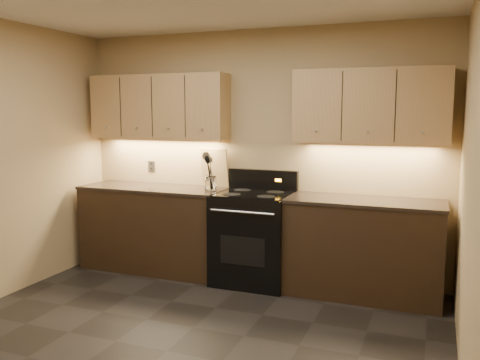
# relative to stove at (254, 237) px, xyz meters

# --- Properties ---
(floor) EXTENTS (4.00, 4.00, 0.00)m
(floor) POSITION_rel_stove_xyz_m (-0.08, -1.68, -0.48)
(floor) COLOR black
(floor) RESTS_ON ground
(wall_back) EXTENTS (4.00, 0.04, 2.60)m
(wall_back) POSITION_rel_stove_xyz_m (-0.08, 0.32, 0.82)
(wall_back) COLOR tan
(wall_back) RESTS_ON ground
(wall_right) EXTENTS (0.04, 4.00, 2.60)m
(wall_right) POSITION_rel_stove_xyz_m (1.92, -1.68, 0.82)
(wall_right) COLOR tan
(wall_right) RESTS_ON ground
(counter_left) EXTENTS (1.62, 0.62, 0.93)m
(counter_left) POSITION_rel_stove_xyz_m (-1.18, 0.02, -0.01)
(counter_left) COLOR black
(counter_left) RESTS_ON ground
(counter_right) EXTENTS (1.46, 0.62, 0.93)m
(counter_right) POSITION_rel_stove_xyz_m (1.10, 0.02, -0.01)
(counter_right) COLOR black
(counter_right) RESTS_ON ground
(stove) EXTENTS (0.76, 0.68, 1.14)m
(stove) POSITION_rel_stove_xyz_m (0.00, 0.00, 0.00)
(stove) COLOR black
(stove) RESTS_ON ground
(upper_cab_left) EXTENTS (1.60, 0.30, 0.70)m
(upper_cab_left) POSITION_rel_stove_xyz_m (-1.18, 0.17, 1.32)
(upper_cab_left) COLOR tan
(upper_cab_left) RESTS_ON wall_back
(upper_cab_right) EXTENTS (1.44, 0.30, 0.70)m
(upper_cab_right) POSITION_rel_stove_xyz_m (1.10, 0.17, 1.32)
(upper_cab_right) COLOR tan
(upper_cab_right) RESTS_ON wall_back
(outlet_plate) EXTENTS (0.08, 0.01, 0.12)m
(outlet_plate) POSITION_rel_stove_xyz_m (-1.38, 0.31, 0.64)
(outlet_plate) COLOR #B2B5BA
(outlet_plate) RESTS_ON wall_back
(utensil_crock) EXTENTS (0.14, 0.14, 0.15)m
(utensil_crock) POSITION_rel_stove_xyz_m (-0.50, 0.04, 0.52)
(utensil_crock) COLOR white
(utensil_crock) RESTS_ON counter_left
(cutting_board) EXTENTS (0.34, 0.13, 0.42)m
(cutting_board) POSITION_rel_stove_xyz_m (-0.56, 0.28, 0.66)
(cutting_board) COLOR tan
(cutting_board) RESTS_ON counter_left
(black_spoon) EXTENTS (0.08, 0.15, 0.36)m
(black_spoon) POSITION_rel_stove_xyz_m (-0.50, 0.06, 0.64)
(black_spoon) COLOR black
(black_spoon) RESTS_ON utensil_crock
(black_turner) EXTENTS (0.14, 0.17, 0.36)m
(black_turner) POSITION_rel_stove_xyz_m (-0.48, 0.01, 0.64)
(black_turner) COLOR black
(black_turner) RESTS_ON utensil_crock
(steel_spatula) EXTENTS (0.15, 0.11, 0.37)m
(steel_spatula) POSITION_rel_stove_xyz_m (-0.46, 0.05, 0.64)
(steel_spatula) COLOR silver
(steel_spatula) RESTS_ON utensil_crock
(steel_skimmer) EXTENTS (0.19, 0.12, 0.39)m
(steel_skimmer) POSITION_rel_stove_xyz_m (-0.46, 0.02, 0.65)
(steel_skimmer) COLOR silver
(steel_skimmer) RESTS_ON utensil_crock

